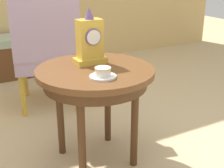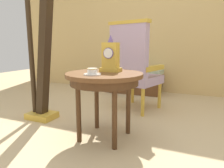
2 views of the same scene
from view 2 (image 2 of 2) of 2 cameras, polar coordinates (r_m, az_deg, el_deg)
ground_plane at (r=1.99m, az=-3.69°, el=-14.66°), size 10.00×10.00×0.00m
wall_back at (r=3.98m, az=11.77°, el=18.33°), size 6.00×0.10×2.80m
side_table at (r=1.84m, az=-2.13°, el=0.80°), size 0.69×0.69×0.61m
teacup_left at (r=1.70m, az=-5.46°, el=3.33°), size 0.14×0.14×0.06m
mantel_clock at (r=1.90m, az=-0.39°, el=7.49°), size 0.19×0.11×0.34m
armchair at (r=2.66m, az=5.96°, el=5.01°), size 0.66×0.66×1.14m
harp at (r=2.45m, az=-19.15°, el=7.14°), size 0.40×0.24×1.80m
window_bench at (r=3.77m, az=5.92°, el=0.96°), size 1.02×0.40×0.44m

